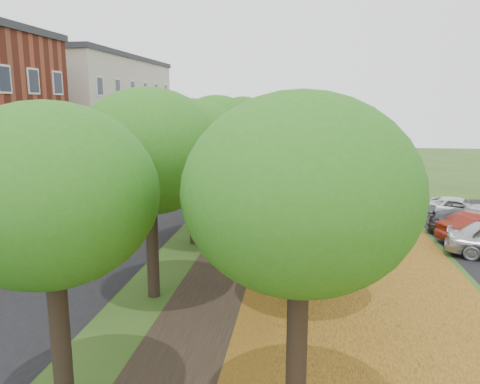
% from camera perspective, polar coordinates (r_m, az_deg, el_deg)
% --- Properties ---
extents(street_asphalt, '(8.00, 70.00, 0.01)m').
position_cam_1_polar(street_asphalt, '(26.15, -15.48, -3.63)').
color(street_asphalt, black).
rests_on(street_asphalt, ground).
extents(footpath, '(3.20, 70.00, 0.01)m').
position_cam_1_polar(footpath, '(24.26, 1.11, -4.35)').
color(footpath, black).
rests_on(footpath, ground).
extents(leaf_verge, '(7.50, 70.00, 0.01)m').
position_cam_1_polar(leaf_verge, '(24.24, 12.98, -4.65)').
color(leaf_verge, '#B17320').
rests_on(leaf_verge, ground).
extents(tree_row_west, '(4.38, 34.38, 6.37)m').
position_cam_1_polar(tree_row_west, '(23.82, -4.14, 6.30)').
color(tree_row_west, black).
rests_on(tree_row_west, ground).
extents(tree_row_east, '(4.38, 34.38, 6.37)m').
position_cam_1_polar(tree_row_east, '(23.34, 7.55, 6.14)').
color(tree_row_east, black).
rests_on(tree_row_east, ground).
extents(building_cream, '(10.30, 20.30, 10.40)m').
position_cam_1_polar(building_cream, '(45.69, -18.11, 8.93)').
color(building_cream, beige).
rests_on(building_cream, ground).
extents(car_grey, '(4.68, 3.08, 1.26)m').
position_cam_1_polar(car_grey, '(25.25, 26.77, -3.47)').
color(car_grey, '#37373C').
rests_on(car_grey, ground).
extents(car_white, '(4.82, 3.53, 1.22)m').
position_cam_1_polar(car_white, '(28.32, 25.18, -1.92)').
color(car_white, white).
rests_on(car_white, ground).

